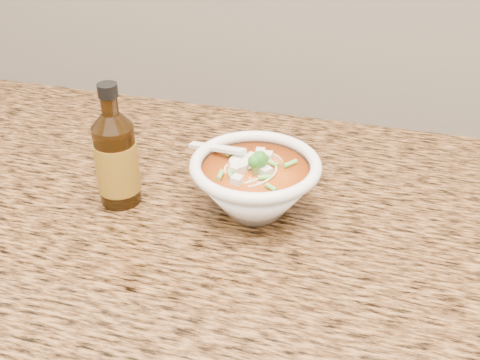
# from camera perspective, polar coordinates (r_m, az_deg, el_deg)

# --- Properties ---
(counter_slab) EXTENTS (4.00, 0.68, 0.04)m
(counter_slab) POSITION_cam_1_polar(r_m,az_deg,el_deg) (0.77, 7.31, -5.92)
(counter_slab) COLOR brown
(counter_slab) RESTS_ON cabinet
(soup_bowl) EXTENTS (0.18, 0.17, 0.09)m
(soup_bowl) POSITION_cam_1_polar(r_m,az_deg,el_deg) (0.76, 1.43, -0.44)
(soup_bowl) COLOR white
(soup_bowl) RESTS_ON counter_slab
(hot_sauce_bottle) EXTENTS (0.06, 0.06, 0.17)m
(hot_sauce_bottle) POSITION_cam_1_polar(r_m,az_deg,el_deg) (0.78, -11.64, 1.92)
(hot_sauce_bottle) COLOR #361E07
(hot_sauce_bottle) RESTS_ON counter_slab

